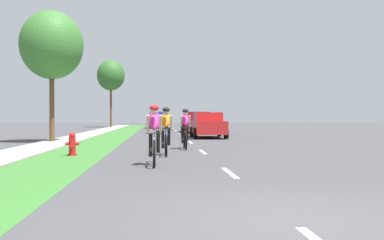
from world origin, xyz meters
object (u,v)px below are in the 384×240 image
cyclist_distant (185,128)px  street_tree_far (111,76)px  cyclist_lead (154,134)px  street_tree_near (52,45)px  fire_hydrant_red (72,144)px  pickup_maroon (196,122)px  suv_blue (158,119)px  cyclist_trailing (166,131)px  sedan_red (208,125)px

cyclist_distant → street_tree_far: 34.45m
cyclist_distant → street_tree_far: size_ratio=0.22×
cyclist_lead → street_tree_near: 12.07m
fire_hydrant_red → pickup_maroon: 20.10m
cyclist_distant → street_tree_far: (-6.52, 33.41, 5.28)m
suv_blue → cyclist_trailing: bearing=-89.6°
fire_hydrant_red → cyclist_trailing: (3.06, -0.15, 0.44)m
cyclist_distant → pickup_maroon: pickup_maroon is taller
street_tree_far → cyclist_distant: bearing=-78.9°
fire_hydrant_red → cyclist_lead: (2.70, -2.97, 0.44)m
cyclist_trailing → street_tree_near: (-5.48, 7.38, 3.98)m
pickup_maroon → street_tree_near: street_tree_near is taller
pickup_maroon → suv_blue: 13.17m
sedan_red → cyclist_lead: bearing=-102.6°
cyclist_lead → pickup_maroon: 22.41m
cyclist_lead → fire_hydrant_red: bearing=132.3°
fire_hydrant_red → suv_blue: suv_blue is taller
fire_hydrant_red → street_tree_far: bearing=94.2°
cyclist_distant → fire_hydrant_red: bearing=-147.6°
pickup_maroon → suv_blue: bearing=103.3°
cyclist_distant → sedan_red: size_ratio=0.40×
cyclist_trailing → cyclist_distant: same height
pickup_maroon → street_tree_near: 15.11m
cyclist_trailing → cyclist_distant: (0.81, 2.61, 0.00)m
pickup_maroon → suv_blue: size_ratio=1.09×
street_tree_far → sedan_red: bearing=-71.1°
cyclist_distant → street_tree_near: street_tree_near is taller
cyclist_trailing → street_tree_far: (-5.72, 36.01, 5.28)m
street_tree_near → street_tree_far: size_ratio=0.82×
pickup_maroon → street_tree_far: bearing=117.1°
cyclist_trailing → pickup_maroon: 19.58m
cyclist_distant → pickup_maroon: size_ratio=0.34×
street_tree_near → cyclist_distant: bearing=-37.2°
fire_hydrant_red → street_tree_near: 8.80m
suv_blue → street_tree_near: street_tree_near is taller
cyclist_lead → street_tree_far: street_tree_far is taller
fire_hydrant_red → street_tree_far: (-2.65, 35.86, 5.72)m
suv_blue → sedan_red: bearing=-81.9°
street_tree_near → fire_hydrant_red: bearing=-71.5°
cyclist_trailing → sedan_red: 11.56m
cyclist_distant → street_tree_near: 8.84m
cyclist_trailing → fire_hydrant_red: bearing=177.1°
cyclist_distant → sedan_red: cyclist_distant is taller
cyclist_distant → pickup_maroon: bearing=83.2°
cyclist_trailing → suv_blue: 32.19m
street_tree_far → cyclist_trailing: bearing=-81.0°
cyclist_trailing → sedan_red: size_ratio=0.40×
sedan_red → street_tree_near: bearing=-155.0°
street_tree_near → street_tree_far: bearing=90.5°
sedan_red → pickup_maroon: size_ratio=0.84×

